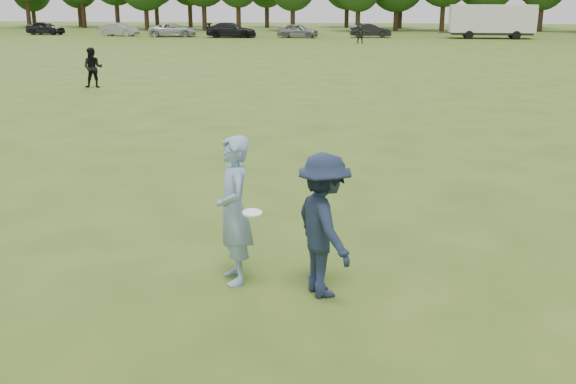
{
  "coord_description": "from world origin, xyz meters",
  "views": [
    {
      "loc": [
        1.47,
        -8.77,
        3.92
      ],
      "look_at": [
        0.13,
        0.86,
        1.1
      ],
      "focal_mm": 42.0,
      "sensor_mm": 36.0,
      "label": 1
    }
  ],
  "objects_px": {
    "car_f": "(370,31)",
    "car_b": "(119,29)",
    "player_far_d": "(360,33)",
    "thrower": "(234,210)",
    "defender": "(324,225)",
    "car_c": "(173,30)",
    "car_d": "(231,30)",
    "player_far_a": "(93,68)",
    "car_a": "(45,28)",
    "cargo_trailer": "(492,20)",
    "car_e": "(298,31)"
  },
  "relations": [
    {
      "from": "car_d",
      "to": "cargo_trailer",
      "type": "xyz_separation_m",
      "value": [
        25.46,
        1.85,
        1.05
      ]
    },
    {
      "from": "car_c",
      "to": "car_e",
      "type": "distance_m",
      "value": 12.83
    },
    {
      "from": "car_a",
      "to": "car_d",
      "type": "relative_size",
      "value": 0.82
    },
    {
      "from": "car_c",
      "to": "car_a",
      "type": "bearing_deg",
      "value": 74.95
    },
    {
      "from": "car_d",
      "to": "car_b",
      "type": "bearing_deg",
      "value": 82.85
    },
    {
      "from": "player_far_d",
      "to": "car_b",
      "type": "distance_m",
      "value": 26.41
    },
    {
      "from": "car_a",
      "to": "car_b",
      "type": "relative_size",
      "value": 1.02
    },
    {
      "from": "car_b",
      "to": "car_d",
      "type": "height_order",
      "value": "car_d"
    },
    {
      "from": "defender",
      "to": "car_f",
      "type": "distance_m",
      "value": 61.25
    },
    {
      "from": "defender",
      "to": "car_b",
      "type": "height_order",
      "value": "defender"
    },
    {
      "from": "player_far_d",
      "to": "defender",
      "type": "bearing_deg",
      "value": -93.63
    },
    {
      "from": "car_f",
      "to": "car_e",
      "type": "bearing_deg",
      "value": 97.84
    },
    {
      "from": "player_far_d",
      "to": "car_d",
      "type": "height_order",
      "value": "player_far_d"
    },
    {
      "from": "defender",
      "to": "car_d",
      "type": "xyz_separation_m",
      "value": [
        -14.42,
        59.09,
        -0.26
      ]
    },
    {
      "from": "player_far_a",
      "to": "car_f",
      "type": "distance_m",
      "value": 42.51
    },
    {
      "from": "car_f",
      "to": "car_c",
      "type": "bearing_deg",
      "value": 90.16
    },
    {
      "from": "car_a",
      "to": "car_d",
      "type": "height_order",
      "value": "car_d"
    },
    {
      "from": "car_f",
      "to": "defender",
      "type": "bearing_deg",
      "value": 176.15
    },
    {
      "from": "car_b",
      "to": "cargo_trailer",
      "type": "bearing_deg",
      "value": -81.13
    },
    {
      "from": "player_far_d",
      "to": "car_f",
      "type": "xyz_separation_m",
      "value": [
        0.72,
        8.78,
        -0.19
      ]
    },
    {
      "from": "thrower",
      "to": "cargo_trailer",
      "type": "bearing_deg",
      "value": 145.64
    },
    {
      "from": "car_b",
      "to": "car_e",
      "type": "height_order",
      "value": "car_e"
    },
    {
      "from": "car_c",
      "to": "car_d",
      "type": "relative_size",
      "value": 0.96
    },
    {
      "from": "player_far_a",
      "to": "car_d",
      "type": "xyz_separation_m",
      "value": [
        -2.34,
        38.78,
        -0.16
      ]
    },
    {
      "from": "thrower",
      "to": "car_e",
      "type": "bearing_deg",
      "value": 163.36
    },
    {
      "from": "defender",
      "to": "car_a",
      "type": "relative_size",
      "value": 0.48
    },
    {
      "from": "car_a",
      "to": "defender",
      "type": "bearing_deg",
      "value": -143.71
    },
    {
      "from": "car_e",
      "to": "player_far_a",
      "type": "bearing_deg",
      "value": 178.82
    },
    {
      "from": "defender",
      "to": "player_far_d",
      "type": "height_order",
      "value": "defender"
    },
    {
      "from": "car_d",
      "to": "car_a",
      "type": "bearing_deg",
      "value": 81.89
    },
    {
      "from": "defender",
      "to": "cargo_trailer",
      "type": "relative_size",
      "value": 0.22
    },
    {
      "from": "thrower",
      "to": "car_f",
      "type": "relative_size",
      "value": 0.51
    },
    {
      "from": "car_b",
      "to": "player_far_d",
      "type": "bearing_deg",
      "value": -99.34
    },
    {
      "from": "thrower",
      "to": "player_far_a",
      "type": "bearing_deg",
      "value": -174.57
    },
    {
      "from": "car_e",
      "to": "cargo_trailer",
      "type": "height_order",
      "value": "cargo_trailer"
    },
    {
      "from": "player_far_a",
      "to": "car_b",
      "type": "height_order",
      "value": "player_far_a"
    },
    {
      "from": "defender",
      "to": "car_b",
      "type": "bearing_deg",
      "value": -5.86
    },
    {
      "from": "player_far_d",
      "to": "thrower",
      "type": "bearing_deg",
      "value": -95.03
    },
    {
      "from": "player_far_d",
      "to": "car_e",
      "type": "distance_m",
      "value": 9.66
    },
    {
      "from": "thrower",
      "to": "car_b",
      "type": "distance_m",
      "value": 65.15
    },
    {
      "from": "car_e",
      "to": "car_b",
      "type": "bearing_deg",
      "value": 93.2
    },
    {
      "from": "defender",
      "to": "car_b",
      "type": "relative_size",
      "value": 0.49
    },
    {
      "from": "car_f",
      "to": "car_a",
      "type": "bearing_deg",
      "value": 85.08
    },
    {
      "from": "car_b",
      "to": "defender",
      "type": "bearing_deg",
      "value": -148.3
    },
    {
      "from": "car_c",
      "to": "car_f",
      "type": "height_order",
      "value": "car_f"
    },
    {
      "from": "thrower",
      "to": "car_d",
      "type": "distance_m",
      "value": 60.27
    },
    {
      "from": "player_far_a",
      "to": "player_far_d",
      "type": "distance_m",
      "value": 33.9
    },
    {
      "from": "car_f",
      "to": "car_b",
      "type": "bearing_deg",
      "value": 87.65
    },
    {
      "from": "defender",
      "to": "car_e",
      "type": "distance_m",
      "value": 60.2
    },
    {
      "from": "defender",
      "to": "car_c",
      "type": "height_order",
      "value": "defender"
    }
  ]
}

